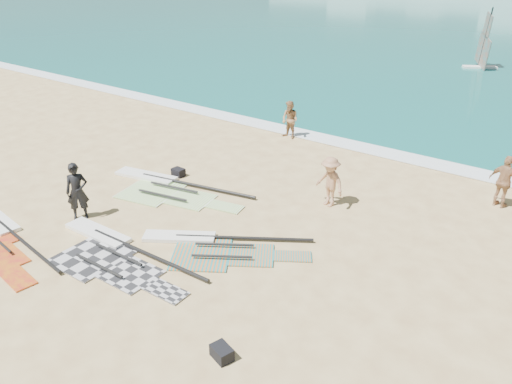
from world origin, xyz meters
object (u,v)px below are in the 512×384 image
Objects in this scene: beachgoer_mid at (330,182)px; beachgoer_left at (290,120)px; gear_bag_near at (178,172)px; rig_green at (165,187)px; rig_orange at (210,246)px; rig_grey at (110,251)px; person_wetsuit at (77,192)px; beachgoer_back at (505,182)px; gear_bag_far at (222,353)px.

beachgoer_left is at bearing 149.09° from beachgoer_mid.
gear_bag_near is 0.27× the size of beachgoer_left.
rig_green is 4.74m from rig_orange.
beachgoer_mid reaches higher than rig_orange.
beachgoer_mid is (6.09, 1.31, 0.75)m from gear_bag_near.
rig_orange is at bearing 40.81° from rig_grey.
person_wetsuit is 14.51m from beachgoer_back.
beachgoer_mid is (5.72, 2.44, 0.86)m from rig_green.
gear_bag_near is at bearing 111.28° from rig_orange.
person_wetsuit reaches higher than beachgoer_mid.
beachgoer_mid is (-1.73, 7.92, 0.76)m from gear_bag_far.
gear_bag_near is 10.24m from gear_bag_far.
rig_green is 3.15× the size of person_wetsuit.
beachgoer_back is at bearing 17.85° from rig_green.
rig_green is 1.21× the size of rig_orange.
gear_bag_far is at bearing 90.92° from beachgoer_back.
beachgoer_mid is at bearing 38.97° from rig_orange.
beachgoer_left reaches higher than rig_green.
gear_bag_near is (-4.58, 3.30, 0.11)m from rig_orange.
gear_bag_near is at bearing 139.78° from gear_bag_far.
rig_green is 3.51m from person_wetsuit.
gear_bag_far is 0.27× the size of beachgoer_back.
gear_bag_far is (7.45, -5.48, 0.10)m from rig_green.
beachgoer_back reaches higher than gear_bag_near.
rig_orange is 10.41× the size of gear_bag_near.
gear_bag_far is at bearing -62.64° from beachgoer_mid.
gear_bag_near is 0.98× the size of gear_bag_far.
rig_green is 3.28× the size of beachgoer_back.
person_wetsuit reaches higher than gear_bag_far.
beachgoer_left reaches higher than rig_orange.
gear_bag_near reaches higher than rig_green.
rig_orange is 10.23× the size of gear_bag_far.
rig_orange is 4.97m from person_wetsuit.
beachgoer_back reaches higher than gear_bag_far.
beachgoer_left is (-6.73, 13.09, 0.75)m from gear_bag_far.
rig_orange is 2.86× the size of beachgoer_left.
person_wetsuit is (-0.52, -3.35, 0.94)m from rig_green.
rig_green is at bearing 114.28° from rig_grey.
beachgoer_left is (0.72, 7.60, 0.85)m from rig_green.
person_wetsuit is 1.08× the size of beachgoer_mid.
person_wetsuit reaches higher than beachgoer_left.
person_wetsuit reaches higher than rig_orange.
beachgoer_left reaches higher than rig_grey.
gear_bag_near reaches higher than rig_grey.
beachgoer_mid is at bearing -8.24° from person_wetsuit.
gear_bag_near is 12.02m from beachgoer_back.
rig_green is at bearing 143.65° from gear_bag_far.
beachgoer_mid is (6.24, 5.79, -0.08)m from person_wetsuit.
rig_grey is at bearing -104.27° from beachgoer_mid.
person_wetsuit is at bearing 160.50° from rig_grey.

